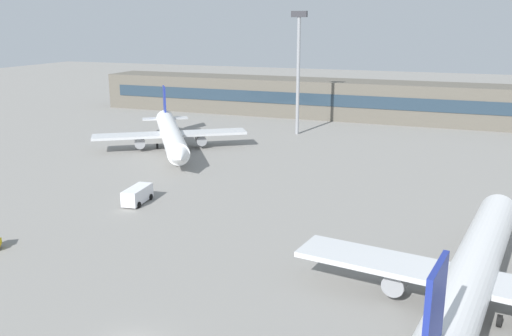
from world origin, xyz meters
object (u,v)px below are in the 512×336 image
object	(u,v)px
airplane_near	(473,271)
airplane_mid	(171,134)
floodlight_tower_west	(298,64)
service_van_white	(137,195)

from	to	relation	value
airplane_near	airplane_mid	bearing A→B (deg)	140.94
floodlight_tower_west	service_van_white	bearing A→B (deg)	-97.02
airplane_near	floodlight_tower_west	size ratio (longest dim) A/B	1.67
airplane_mid	floodlight_tower_west	distance (m)	30.56
airplane_near	service_van_white	distance (m)	42.46
floodlight_tower_west	airplane_mid	bearing A→B (deg)	-126.88
airplane_near	airplane_mid	xyz separation A→B (m)	(-51.04, 41.41, -0.10)
service_van_white	airplane_mid	bearing A→B (deg)	111.02
airplane_near	floodlight_tower_west	distance (m)	73.43
airplane_near	airplane_mid	size ratio (longest dim) A/B	1.18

